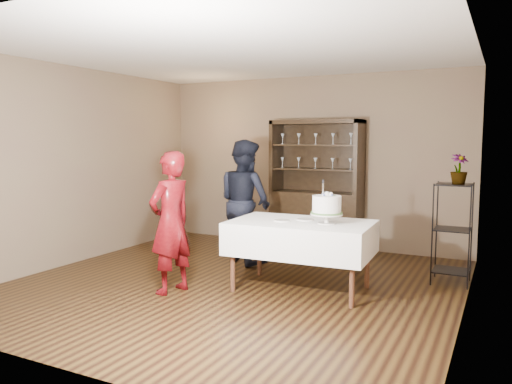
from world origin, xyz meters
TOP-DOWN VIEW (x-y plane):
  - floor at (0.00, 0.00)m, footprint 5.00×5.00m
  - ceiling at (0.00, 0.00)m, footprint 5.00×5.00m
  - back_wall at (0.00, 2.50)m, footprint 5.00×0.02m
  - wall_left at (-2.50, 0.00)m, footprint 0.02×5.00m
  - wall_right at (2.50, 0.00)m, footprint 0.02×5.00m
  - china_hutch at (0.20, 2.25)m, footprint 1.40×0.48m
  - plant_etagere at (2.28, 1.20)m, footprint 0.42×0.42m
  - cake_table at (0.78, 0.15)m, footprint 1.61×1.04m
  - woman at (-0.48, -0.58)m, footprint 0.49×0.64m
  - man at (-0.40, 1.02)m, footprint 1.02×0.93m
  - cake at (1.08, 0.13)m, footprint 0.36×0.36m
  - plate_near at (0.58, 0.07)m, footprint 0.20×0.20m
  - plate_far at (0.79, 0.26)m, footprint 0.21×0.21m
  - potted_plant at (2.33, 1.17)m, footprint 0.28×0.28m

SIDE VIEW (x-z plane):
  - floor at x=0.00m, z-range 0.00..0.00m
  - cake_table at x=0.78m, z-range 0.21..0.99m
  - plant_etagere at x=2.28m, z-range 0.05..1.25m
  - china_hutch at x=0.20m, z-range -0.34..1.66m
  - woman at x=-0.48m, z-range 0.00..1.58m
  - plate_near at x=0.58m, z-range 0.79..0.80m
  - plate_far at x=0.79m, z-range 0.79..0.80m
  - man at x=-0.40m, z-range 0.00..1.70m
  - cake at x=1.08m, z-range 0.74..1.22m
  - back_wall at x=0.00m, z-range 0.00..2.70m
  - wall_left at x=-2.50m, z-range 0.00..2.70m
  - wall_right at x=2.50m, z-range 0.00..2.70m
  - potted_plant at x=2.33m, z-range 1.19..1.54m
  - ceiling at x=0.00m, z-range 2.70..2.70m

